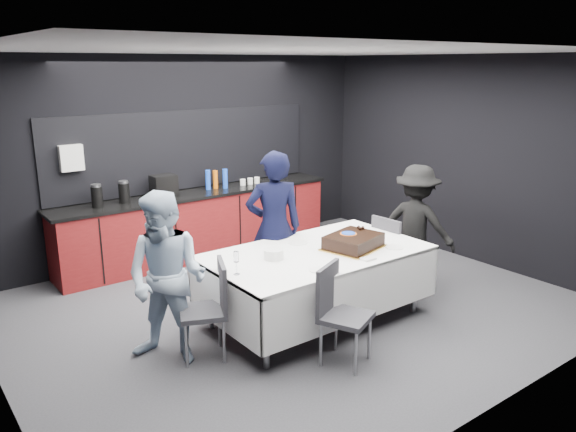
# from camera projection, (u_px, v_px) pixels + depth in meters

# --- Properties ---
(ground) EXTENTS (6.00, 6.00, 0.00)m
(ground) POSITION_uv_depth(u_px,v_px,m) (293.00, 307.00, 6.39)
(ground) COLOR #3C3C40
(ground) RESTS_ON ground
(room_shell) EXTENTS (6.04, 5.04, 2.82)m
(room_shell) POSITION_uv_depth(u_px,v_px,m) (294.00, 144.00, 5.90)
(room_shell) COLOR white
(room_shell) RESTS_ON ground
(kitchenette) EXTENTS (4.10, 0.64, 2.05)m
(kitchenette) POSITION_uv_depth(u_px,v_px,m) (197.00, 219.00, 7.94)
(kitchenette) COLOR #600F10
(kitchenette) RESTS_ON ground
(party_table) EXTENTS (2.32, 1.32, 0.78)m
(party_table) POSITION_uv_depth(u_px,v_px,m) (317.00, 263.00, 5.91)
(party_table) COLOR #99999E
(party_table) RESTS_ON ground
(cake_assembly) EXTENTS (0.71, 0.63, 0.18)m
(cake_assembly) POSITION_uv_depth(u_px,v_px,m) (353.00, 241.00, 5.94)
(cake_assembly) COLOR gold
(cake_assembly) RESTS_ON party_table
(plate_stack) EXTENTS (0.20, 0.20, 0.10)m
(plate_stack) POSITION_uv_depth(u_px,v_px,m) (274.00, 254.00, 5.63)
(plate_stack) COLOR white
(plate_stack) RESTS_ON party_table
(loose_plate_near) EXTENTS (0.18, 0.18, 0.01)m
(loose_plate_near) POSITION_uv_depth(u_px,v_px,m) (318.00, 270.00, 5.32)
(loose_plate_near) COLOR white
(loose_plate_near) RESTS_ON party_table
(loose_plate_right_a) EXTENTS (0.20, 0.20, 0.01)m
(loose_plate_right_a) POSITION_uv_depth(u_px,v_px,m) (356.00, 236.00, 6.36)
(loose_plate_right_a) COLOR white
(loose_plate_right_a) RESTS_ON party_table
(loose_plate_right_b) EXTENTS (0.19, 0.19, 0.01)m
(loose_plate_right_b) POSITION_uv_depth(u_px,v_px,m) (394.00, 247.00, 5.98)
(loose_plate_right_b) COLOR white
(loose_plate_right_b) RESTS_ON party_table
(loose_plate_far) EXTENTS (0.21, 0.21, 0.01)m
(loose_plate_far) POSITION_uv_depth(u_px,v_px,m) (298.00, 242.00, 6.14)
(loose_plate_far) COLOR white
(loose_plate_far) RESTS_ON party_table
(fork_pile) EXTENTS (0.15, 0.10, 0.02)m
(fork_pile) POSITION_uv_depth(u_px,v_px,m) (368.00, 259.00, 5.60)
(fork_pile) COLOR white
(fork_pile) RESTS_ON party_table
(champagne_flute) EXTENTS (0.06, 0.06, 0.22)m
(champagne_flute) POSITION_uv_depth(u_px,v_px,m) (236.00, 258.00, 5.18)
(champagne_flute) COLOR white
(champagne_flute) RESTS_ON party_table
(chair_left) EXTENTS (0.55, 0.55, 0.92)m
(chair_left) POSITION_uv_depth(u_px,v_px,m) (211.00, 303.00, 5.20)
(chair_left) COLOR #313136
(chair_left) RESTS_ON ground
(chair_right) EXTENTS (0.45, 0.45, 0.92)m
(chair_right) POSITION_uv_depth(u_px,v_px,m) (391.00, 248.00, 6.72)
(chair_right) COLOR #313136
(chair_right) RESTS_ON ground
(chair_near) EXTENTS (0.56, 0.56, 0.92)m
(chair_near) POSITION_uv_depth(u_px,v_px,m) (338.00, 307.00, 5.10)
(chair_near) COLOR #313136
(chair_near) RESTS_ON ground
(person_center) EXTENTS (0.76, 0.65, 1.76)m
(person_center) POSITION_uv_depth(u_px,v_px,m) (274.00, 228.00, 6.34)
(person_center) COLOR black
(person_center) RESTS_ON ground
(person_left) EXTENTS (0.96, 0.99, 1.60)m
(person_left) POSITION_uv_depth(u_px,v_px,m) (167.00, 279.00, 5.05)
(person_left) COLOR #A9BDD4
(person_left) RESTS_ON ground
(person_right) EXTENTS (0.88, 1.11, 1.50)m
(person_right) POSITION_uv_depth(u_px,v_px,m) (416.00, 225.00, 6.89)
(person_right) COLOR black
(person_right) RESTS_ON ground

